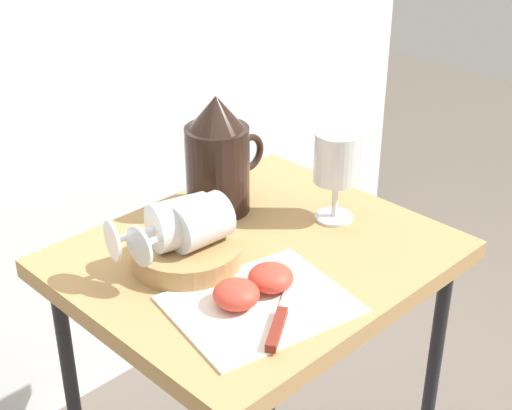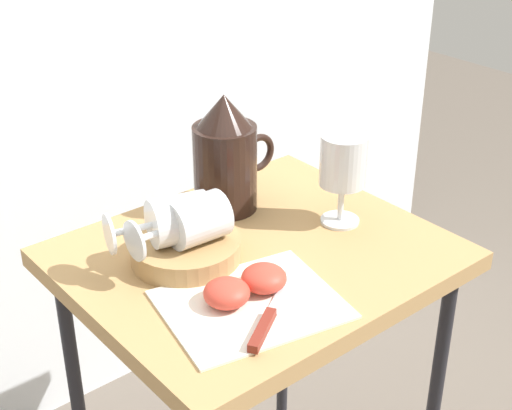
# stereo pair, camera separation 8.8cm
# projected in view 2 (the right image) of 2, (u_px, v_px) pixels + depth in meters

# --- Properties ---
(curtain_drape) EXTENTS (2.40, 0.03, 1.83)m
(curtain_drape) POSITION_uv_depth(u_px,v_px,m) (50.00, 31.00, 1.51)
(curtain_drape) COLOR white
(curtain_drape) RESTS_ON ground_plane
(table) EXTENTS (0.56, 0.47, 0.71)m
(table) POSITION_uv_depth(u_px,v_px,m) (256.00, 290.00, 1.20)
(table) COLOR #AD8451
(table) RESTS_ON ground_plane
(linen_napkin) EXTENTS (0.27, 0.24, 0.00)m
(linen_napkin) POSITION_uv_depth(u_px,v_px,m) (251.00, 304.00, 1.04)
(linen_napkin) COLOR silver
(linen_napkin) RESTS_ON table
(basket_tray) EXTENTS (0.17, 0.17, 0.03)m
(basket_tray) POSITION_uv_depth(u_px,v_px,m) (186.00, 250.00, 1.14)
(basket_tray) COLOR #AD8451
(basket_tray) RESTS_ON table
(pitcher) EXTENTS (0.16, 0.11, 0.20)m
(pitcher) POSITION_uv_depth(u_px,v_px,m) (226.00, 164.00, 1.26)
(pitcher) COLOR black
(pitcher) RESTS_ON table
(wine_glass_upright) EXTENTS (0.07, 0.07, 0.15)m
(wine_glass_upright) POSITION_uv_depth(u_px,v_px,m) (343.00, 165.00, 1.20)
(wine_glass_upright) COLOR silver
(wine_glass_upright) RESTS_ON table
(wine_glass_tipped_near) EXTENTS (0.15, 0.08, 0.07)m
(wine_glass_tipped_near) POSITION_uv_depth(u_px,v_px,m) (194.00, 221.00, 1.11)
(wine_glass_tipped_near) COLOR silver
(wine_glass_tipped_near) RESTS_ON basket_tray
(wine_glass_tipped_far) EXTENTS (0.16, 0.10, 0.07)m
(wine_glass_tipped_far) POSITION_uv_depth(u_px,v_px,m) (176.00, 220.00, 1.11)
(wine_glass_tipped_far) COLOR silver
(wine_glass_tipped_far) RESTS_ON basket_tray
(apple_half_left) EXTENTS (0.06, 0.06, 0.04)m
(apple_half_left) POSITION_uv_depth(u_px,v_px,m) (227.00, 293.00, 1.03)
(apple_half_left) COLOR #CC3D2D
(apple_half_left) RESTS_ON linen_napkin
(apple_half_right) EXTENTS (0.06, 0.06, 0.04)m
(apple_half_right) POSITION_uv_depth(u_px,v_px,m) (264.00, 278.00, 1.06)
(apple_half_right) COLOR #CC3D2D
(apple_half_right) RESTS_ON linen_napkin
(knife) EXTENTS (0.18, 0.12, 0.01)m
(knife) POSITION_uv_depth(u_px,v_px,m) (269.00, 317.00, 1.00)
(knife) COLOR silver
(knife) RESTS_ON linen_napkin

